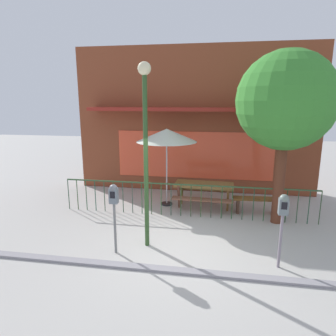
# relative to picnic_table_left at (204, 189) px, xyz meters

# --- Properties ---
(ground) EXTENTS (40.00, 40.00, 0.00)m
(ground) POSITION_rel_picnic_table_left_xyz_m (-0.47, -2.86, -0.61)
(ground) COLOR #AFABA5
(pub_storefront) EXTENTS (8.62, 1.31, 5.16)m
(pub_storefront) POSITION_rel_picnic_table_left_xyz_m (-0.47, 1.93, 1.96)
(pub_storefront) COLOR #521F1E
(pub_storefront) RESTS_ON ground
(patio_fence_front) EXTENTS (7.27, 0.04, 0.97)m
(patio_fence_front) POSITION_rel_picnic_table_left_xyz_m (-0.47, -0.82, 0.05)
(patio_fence_front) COLOR #2D4A2A
(patio_fence_front) RESTS_ON ground
(picnic_table_left) EXTENTS (1.85, 1.43, 0.79)m
(picnic_table_left) POSITION_rel_picnic_table_left_xyz_m (0.00, 0.00, 0.00)
(picnic_table_left) COLOR brown
(picnic_table_left) RESTS_ON ground
(patio_umbrella) EXTENTS (1.87, 1.87, 2.44)m
(patio_umbrella) POSITION_rel_picnic_table_left_xyz_m (-1.19, 0.07, 1.62)
(patio_umbrella) COLOR black
(patio_umbrella) RESTS_ON ground
(patio_bench) EXTENTS (1.42, 0.42, 0.48)m
(patio_bench) POSITION_rel_picnic_table_left_xyz_m (1.59, -0.23, -0.26)
(patio_bench) COLOR brown
(patio_bench) RESTS_ON ground
(parking_meter_near) EXTENTS (0.18, 0.17, 1.54)m
(parking_meter_near) POSITION_rel_picnic_table_left_xyz_m (1.66, -3.21, 0.58)
(parking_meter_near) COLOR slate
(parking_meter_near) RESTS_ON ground
(parking_meter_far) EXTENTS (0.18, 0.17, 1.57)m
(parking_meter_far) POSITION_rel_picnic_table_left_xyz_m (-1.77, -3.19, 0.60)
(parking_meter_far) COLOR slate
(parking_meter_far) RESTS_ON ground
(street_tree) EXTENTS (2.52, 2.52, 4.54)m
(street_tree) POSITION_rel_picnic_table_left_xyz_m (2.03, -0.84, 2.65)
(street_tree) COLOR #5A2E1D
(street_tree) RESTS_ON ground
(street_lamp) EXTENTS (0.28, 0.28, 4.07)m
(street_lamp) POSITION_rel_picnic_table_left_xyz_m (-1.16, -2.73, 2.03)
(street_lamp) COLOR #2C4E23
(street_lamp) RESTS_ON ground
(curb_edge) EXTENTS (12.07, 0.20, 0.11)m
(curb_edge) POSITION_rel_picnic_table_left_xyz_m (-0.47, -3.73, -0.61)
(curb_edge) COLOR gray
(curb_edge) RESTS_ON ground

